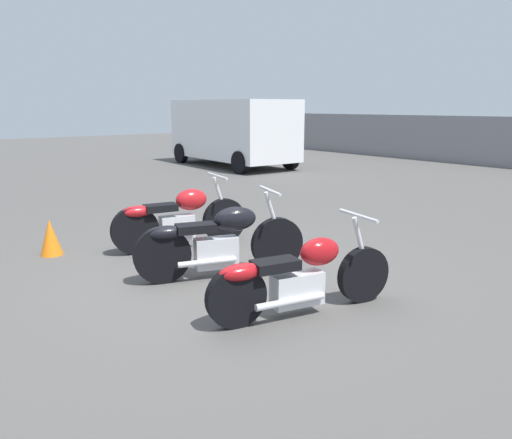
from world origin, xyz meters
The scene contains 6 objects.
ground_plane centered at (0.00, 0.00, 0.00)m, with size 60.00×60.00×0.00m, color #514F4C.
motorcycle_slot_0 centered at (-1.46, 0.26, 0.44)m, with size 0.70×2.02×1.04m.
motorcycle_slot_1 centered at (-0.06, 0.02, 0.44)m, with size 0.89×2.04×1.04m.
motorcycle_slot_2 centered at (1.37, 0.00, 0.39)m, with size 0.73×2.03×0.96m.
parked_van centered at (-9.40, 6.87, 1.24)m, with size 5.14×2.39×2.24m.
traffic_cone_far centered at (-2.26, -1.32, 0.25)m, with size 0.30×0.30×0.51m.
Camera 1 is at (4.77, -3.20, 2.03)m, focal length 35.00 mm.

